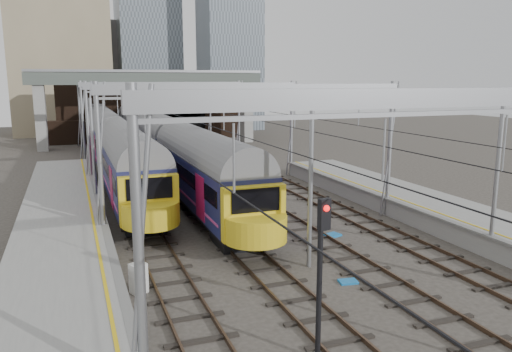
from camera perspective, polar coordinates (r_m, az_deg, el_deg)
name	(u,v)px	position (r m, az deg, el deg)	size (l,w,h in m)	color
ground	(331,284)	(20.72, 8.57, -12.07)	(160.00, 160.00, 0.00)	#38332D
platform_left	(60,283)	(20.54, -21.53, -11.29)	(4.32, 55.00, 1.12)	gray
tracks	(223,200)	(33.94, -3.77, -2.79)	(14.40, 80.00, 0.22)	#4C3828
overhead_line	(198,99)	(39.27, -6.65, 8.68)	(16.80, 80.00, 8.00)	gray
retaining_wall	(154,108)	(69.49, -11.59, 7.63)	(28.00, 2.75, 9.00)	#312016
overbridge	(149,87)	(63.32, -12.10, 9.97)	(28.00, 3.00, 9.25)	gray
city_skyline	(141,24)	(88.39, -13.01, 16.52)	(37.50, 27.50, 60.00)	tan
train_main	(143,131)	(55.58, -12.75, 5.04)	(3.02, 69.78, 5.12)	black
train_second	(108,137)	(50.60, -16.52, 4.31)	(3.02, 52.34, 5.12)	black
signal_near_left	(321,260)	(14.31, 7.44, -9.51)	(0.38, 0.47, 4.88)	black
relay_cabinet	(138,278)	(20.00, -13.29, -11.29)	(0.59, 0.49, 1.18)	silver
equip_cover_a	(348,282)	(20.92, 10.48, -11.78)	(0.74, 0.52, 0.09)	#1769AF
equip_cover_b	(266,208)	(31.69, 1.13, -3.72)	(0.74, 0.52, 0.09)	#1769AF
equip_cover_c	(332,235)	(26.62, 8.68, -6.70)	(0.88, 0.62, 0.10)	#1769AF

